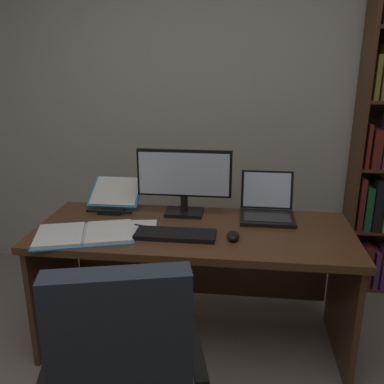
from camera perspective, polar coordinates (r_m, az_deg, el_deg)
wall_back at (r=3.15m, az=3.62°, el=14.35°), size 4.68×0.12×2.86m
desk at (r=2.46m, az=0.40°, el=-8.53°), size 1.73×0.70×0.73m
monitor at (r=2.45m, az=-1.08°, el=1.46°), size 0.56×0.16×0.39m
laptop at (r=2.49m, az=10.15°, el=-2.20°), size 0.31×0.30×0.25m
keyboard at (r=2.20m, az=-2.27°, el=-5.79°), size 0.42×0.15×0.02m
computer_mouse at (r=2.18m, az=5.60°, el=-5.96°), size 0.06×0.10×0.04m
reading_stand_with_book at (r=2.65m, az=-10.36°, el=-0.32°), size 0.31×0.29×0.16m
open_binder at (r=2.28m, az=-14.38°, el=-5.56°), size 0.57×0.44×0.02m
notepad at (r=2.32m, az=-6.76°, el=-4.85°), size 0.18×0.23×0.01m
pen at (r=2.31m, az=-6.28°, el=-4.67°), size 0.14×0.05×0.01m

